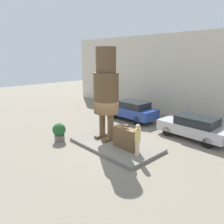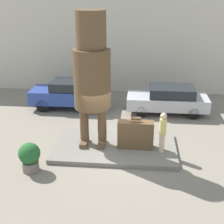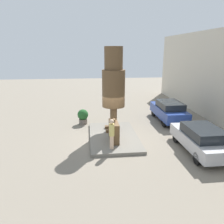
{
  "view_description": "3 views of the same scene",
  "coord_description": "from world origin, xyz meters",
  "px_view_note": "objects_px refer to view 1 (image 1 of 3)",
  "views": [
    {
      "loc": [
        8.36,
        -8.12,
        5.04
      ],
      "look_at": [
        -0.3,
        -0.01,
        1.97
      ],
      "focal_mm": 35.0,
      "sensor_mm": 36.0,
      "label": 1
    },
    {
      "loc": [
        0.98,
        -11.44,
        6.22
      ],
      "look_at": [
        -0.13,
        -0.01,
        1.67
      ],
      "focal_mm": 50.0,
      "sensor_mm": 36.0,
      "label": 2
    },
    {
      "loc": [
        12.61,
        -1.5,
        5.3
      ],
      "look_at": [
        -0.23,
        -0.07,
        1.62
      ],
      "focal_mm": 35.0,
      "sensor_mm": 36.0,
      "label": 3
    }
  ],
  "objects_px": {
    "giant_suitcase": "(125,138)",
    "tourist": "(138,139)",
    "parked_car_silver": "(194,127)",
    "planter_pot": "(59,131)",
    "parked_car_blue": "(132,110)",
    "statue_figure": "(106,87)"
  },
  "relations": [
    {
      "from": "parked_car_blue",
      "to": "parked_car_silver",
      "type": "distance_m",
      "value": 5.34
    },
    {
      "from": "planter_pot",
      "to": "parked_car_silver",
      "type": "bearing_deg",
      "value": 49.66
    },
    {
      "from": "giant_suitcase",
      "to": "tourist",
      "type": "xyz_separation_m",
      "value": [
        1.05,
        -0.24,
        0.33
      ]
    },
    {
      "from": "planter_pot",
      "to": "giant_suitcase",
      "type": "bearing_deg",
      "value": 26.26
    },
    {
      "from": "parked_car_silver",
      "to": "planter_pot",
      "type": "bearing_deg",
      "value": 49.66
    },
    {
      "from": "giant_suitcase",
      "to": "planter_pot",
      "type": "xyz_separation_m",
      "value": [
        -3.76,
        -1.85,
        -0.16
      ]
    },
    {
      "from": "statue_figure",
      "to": "tourist",
      "type": "relative_size",
      "value": 3.24
    },
    {
      "from": "statue_figure",
      "to": "parked_car_silver",
      "type": "distance_m",
      "value": 6.02
    },
    {
      "from": "planter_pot",
      "to": "statue_figure",
      "type": "bearing_deg",
      "value": 45.27
    },
    {
      "from": "tourist",
      "to": "giant_suitcase",
      "type": "bearing_deg",
      "value": 166.88
    },
    {
      "from": "statue_figure",
      "to": "tourist",
      "type": "xyz_separation_m",
      "value": [
        2.8,
        -0.42,
        -2.22
      ]
    },
    {
      "from": "tourist",
      "to": "statue_figure",
      "type": "bearing_deg",
      "value": 171.4
    },
    {
      "from": "tourist",
      "to": "parked_car_blue",
      "type": "bearing_deg",
      "value": 134.04
    },
    {
      "from": "parked_car_blue",
      "to": "parked_car_silver",
      "type": "xyz_separation_m",
      "value": [
        5.33,
        -0.21,
        -0.07
      ]
    },
    {
      "from": "giant_suitcase",
      "to": "planter_pot",
      "type": "height_order",
      "value": "giant_suitcase"
    },
    {
      "from": "tourist",
      "to": "parked_car_silver",
      "type": "distance_m",
      "value": 4.76
    },
    {
      "from": "parked_car_blue",
      "to": "tourist",
      "type": "bearing_deg",
      "value": 134.04
    },
    {
      "from": "giant_suitcase",
      "to": "parked_car_blue",
      "type": "relative_size",
      "value": 0.34
    },
    {
      "from": "tourist",
      "to": "planter_pot",
      "type": "bearing_deg",
      "value": -161.5
    },
    {
      "from": "giant_suitcase",
      "to": "parked_car_silver",
      "type": "distance_m",
      "value": 4.76
    },
    {
      "from": "statue_figure",
      "to": "planter_pot",
      "type": "distance_m",
      "value": 3.94
    },
    {
      "from": "giant_suitcase",
      "to": "parked_car_silver",
      "type": "bearing_deg",
      "value": 70.13
    }
  ]
}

